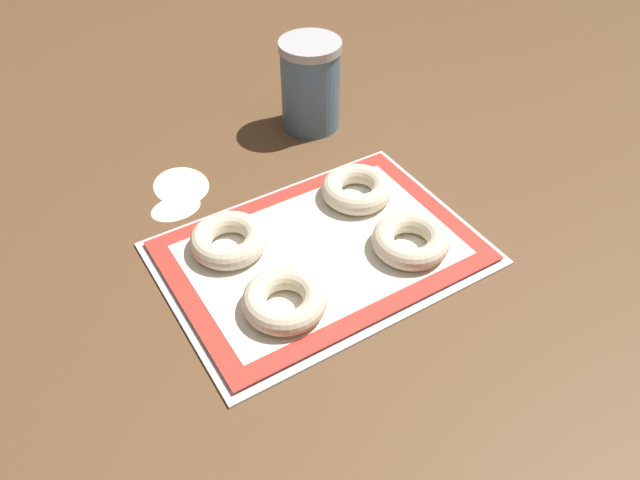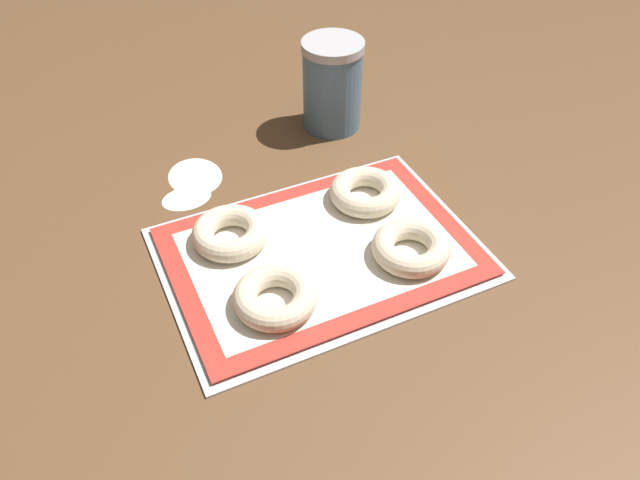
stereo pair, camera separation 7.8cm
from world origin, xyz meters
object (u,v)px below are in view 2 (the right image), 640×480
(flour_canister, at_px, (332,85))
(bagel_back_right, at_px, (365,192))
(bagel_front_right, at_px, (411,247))
(bagel_front_left, at_px, (275,297))
(baking_tray, at_px, (320,251))
(bagel_back_left, at_px, (230,233))

(flour_canister, bearing_deg, bagel_back_right, -103.37)
(bagel_front_right, relative_size, bagel_back_right, 1.00)
(bagel_front_left, height_order, bagel_front_right, same)
(bagel_front_left, height_order, bagel_back_right, same)
(bagel_front_left, relative_size, flour_canister, 0.68)
(bagel_front_right, bearing_deg, bagel_front_left, -178.75)
(bagel_front_left, relative_size, bagel_back_right, 1.00)
(baking_tray, distance_m, bagel_front_right, 0.14)
(bagel_front_left, distance_m, bagel_back_left, 0.15)
(bagel_back_left, bearing_deg, bagel_back_right, 0.08)
(bagel_front_left, height_order, bagel_back_left, same)
(bagel_back_right, distance_m, flour_canister, 0.26)
(bagel_back_left, bearing_deg, bagel_front_left, -85.07)
(bagel_front_left, xyz_separation_m, bagel_back_right, (0.22, 0.15, 0.00))
(bagel_front_right, distance_m, flour_canister, 0.40)
(bagel_back_right, xyz_separation_m, flour_canister, (0.06, 0.25, 0.06))
(bagel_back_left, relative_size, bagel_back_right, 1.00)
(bagel_front_left, bearing_deg, baking_tray, 36.38)
(baking_tray, xyz_separation_m, bagel_front_right, (0.12, -0.07, 0.02))
(baking_tray, relative_size, flour_canister, 2.76)
(baking_tray, relative_size, bagel_front_left, 4.03)
(baking_tray, bearing_deg, bagel_back_left, 148.25)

